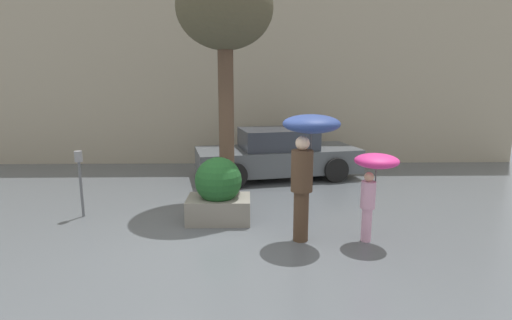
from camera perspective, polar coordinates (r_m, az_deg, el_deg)
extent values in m
plane|color=#51565B|center=(6.48, -7.17, -12.00)|extent=(40.00, 40.00, 0.00)
cube|color=#9E937F|center=(12.44, -4.36, 13.33)|extent=(18.00, 0.30, 6.00)
cube|color=gray|center=(7.43, -5.33, -7.00)|extent=(1.15, 0.77, 0.45)
sphere|color=#1E5123|center=(7.28, -5.40, -2.93)|extent=(0.85, 0.85, 0.85)
cylinder|color=#473323|center=(6.51, 6.43, -7.93)|extent=(0.24, 0.24, 0.83)
cylinder|color=#473323|center=(6.31, 6.58, -1.54)|extent=(0.35, 0.35, 0.66)
sphere|color=beige|center=(6.23, 6.67, 2.42)|extent=(0.22, 0.22, 0.22)
cylinder|color=#4C4C51|center=(6.32, 7.84, 2.00)|extent=(0.02, 0.02, 0.70)
ellipsoid|color=navy|center=(6.27, 7.93, 5.15)|extent=(0.90, 0.90, 0.29)
cylinder|color=#D199B7|center=(6.74, 15.50, -8.87)|extent=(0.16, 0.16, 0.55)
cylinder|color=#D199B7|center=(6.58, 15.73, -4.82)|extent=(0.23, 0.23, 0.44)
sphere|color=tan|center=(6.51, 15.87, -2.33)|extent=(0.15, 0.15, 0.15)
cylinder|color=#4C4C51|center=(6.55, 16.73, -2.38)|extent=(0.02, 0.02, 0.53)
ellipsoid|color=#E02D84|center=(6.49, 16.86, -0.12)|extent=(0.69, 0.69, 0.22)
cube|color=#4C5156|center=(10.66, 3.06, 0.07)|extent=(4.49, 2.50, 0.61)
cube|color=#2D333D|center=(10.56, 3.09, 3.08)|extent=(2.15, 1.78, 0.52)
cylinder|color=black|center=(9.61, -3.13, -2.18)|extent=(0.66, 0.34, 0.63)
cylinder|color=black|center=(11.23, -4.58, -0.23)|extent=(0.66, 0.34, 0.63)
cylinder|color=black|center=(10.37, 11.32, -1.39)|extent=(0.66, 0.34, 0.63)
cylinder|color=black|center=(11.88, 8.04, 0.33)|extent=(0.66, 0.34, 0.63)
cylinder|color=brown|center=(8.37, -4.26, 5.55)|extent=(0.32, 0.32, 3.44)
ellipsoid|color=#4C4733|center=(8.45, -4.50, 20.91)|extent=(1.93, 1.93, 1.64)
cylinder|color=#595B60|center=(8.23, -23.69, -3.86)|extent=(0.05, 0.05, 1.07)
cylinder|color=gray|center=(8.10, -24.04, 0.48)|extent=(0.14, 0.14, 0.20)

